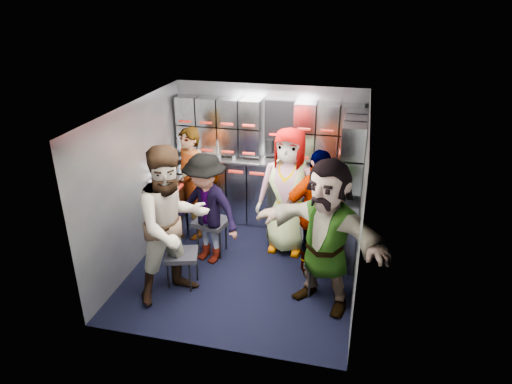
% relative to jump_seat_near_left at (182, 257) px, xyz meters
% --- Properties ---
extents(floor, '(3.00, 3.00, 0.00)m').
position_rel_jump_seat_near_left_xyz_m(floor, '(0.64, 0.54, -0.40)').
color(floor, black).
rests_on(floor, ground).
extents(wall_back, '(2.80, 0.04, 2.10)m').
position_rel_jump_seat_near_left_xyz_m(wall_back, '(0.64, 2.04, 0.65)').
color(wall_back, '#8F949D').
rests_on(wall_back, ground).
extents(wall_left, '(0.04, 3.00, 2.10)m').
position_rel_jump_seat_near_left_xyz_m(wall_left, '(-0.76, 0.54, 0.65)').
color(wall_left, '#8F949D').
rests_on(wall_left, ground).
extents(wall_right, '(0.04, 3.00, 2.10)m').
position_rel_jump_seat_near_left_xyz_m(wall_right, '(2.04, 0.54, 0.65)').
color(wall_right, '#8F949D').
rests_on(wall_right, ground).
extents(ceiling, '(2.80, 3.00, 0.02)m').
position_rel_jump_seat_near_left_xyz_m(ceiling, '(0.64, 0.54, 1.70)').
color(ceiling, silver).
rests_on(ceiling, wall_back).
extents(cart_bank_back, '(2.68, 0.38, 0.99)m').
position_rel_jump_seat_near_left_xyz_m(cart_bank_back, '(0.64, 1.83, 0.10)').
color(cart_bank_back, '#9399A2').
rests_on(cart_bank_back, ground).
extents(cart_bank_left, '(0.38, 0.76, 0.99)m').
position_rel_jump_seat_near_left_xyz_m(cart_bank_left, '(-0.55, 1.10, 0.10)').
color(cart_bank_left, '#9399A2').
rests_on(cart_bank_left, ground).
extents(counter, '(2.68, 0.42, 0.03)m').
position_rel_jump_seat_near_left_xyz_m(counter, '(0.64, 1.83, 0.62)').
color(counter, '#B4B6BB').
rests_on(counter, cart_bank_back).
extents(locker_bank_back, '(2.68, 0.28, 0.82)m').
position_rel_jump_seat_near_left_xyz_m(locker_bank_back, '(0.64, 1.89, 1.09)').
color(locker_bank_back, '#9399A2').
rests_on(locker_bank_back, wall_back).
extents(locker_bank_right, '(0.28, 1.00, 0.82)m').
position_rel_jump_seat_near_left_xyz_m(locker_bank_right, '(1.89, 1.24, 1.09)').
color(locker_bank_right, '#9399A2').
rests_on(locker_bank_right, wall_right).
extents(right_cabinet, '(0.28, 1.20, 1.00)m').
position_rel_jump_seat_near_left_xyz_m(right_cabinet, '(1.89, 1.14, 0.10)').
color(right_cabinet, '#9399A2').
rests_on(right_cabinet, ground).
extents(coffee_niche, '(0.46, 0.16, 0.84)m').
position_rel_jump_seat_near_left_xyz_m(coffee_niche, '(0.82, 1.95, 1.07)').
color(coffee_niche, black).
rests_on(coffee_niche, wall_back).
extents(red_latch_strip, '(2.60, 0.02, 0.03)m').
position_rel_jump_seat_near_left_xyz_m(red_latch_strip, '(0.64, 1.63, 0.48)').
color(red_latch_strip, '#B52115').
rests_on(red_latch_strip, cart_bank_back).
extents(jump_seat_near_left, '(0.47, 0.45, 0.45)m').
position_rel_jump_seat_near_left_xyz_m(jump_seat_near_left, '(0.00, 0.00, 0.00)').
color(jump_seat_near_left, black).
rests_on(jump_seat_near_left, ground).
extents(jump_seat_mid_left, '(0.50, 0.48, 0.50)m').
position_rel_jump_seat_near_left_xyz_m(jump_seat_mid_left, '(0.12, 0.79, 0.05)').
color(jump_seat_mid_left, black).
rests_on(jump_seat_mid_left, ground).
extents(jump_seat_center, '(0.52, 0.50, 0.49)m').
position_rel_jump_seat_near_left_xyz_m(jump_seat_center, '(1.10, 1.32, 0.03)').
color(jump_seat_center, black).
rests_on(jump_seat_center, ground).
extents(jump_seat_mid_right, '(0.45, 0.44, 0.45)m').
position_rel_jump_seat_near_left_xyz_m(jump_seat_mid_right, '(1.51, 0.86, 0.00)').
color(jump_seat_mid_right, black).
rests_on(jump_seat_mid_right, ground).
extents(jump_seat_near_right, '(0.45, 0.43, 0.48)m').
position_rel_jump_seat_near_left_xyz_m(jump_seat_near_right, '(1.69, 0.22, 0.03)').
color(jump_seat_near_right, black).
rests_on(jump_seat_near_right, ground).
extents(attendant_standing, '(0.71, 0.68, 1.63)m').
position_rel_jump_seat_near_left_xyz_m(attendant_standing, '(-0.32, 1.21, 0.42)').
color(attendant_standing, black).
rests_on(attendant_standing, ground).
extents(attendant_arc_a, '(1.12, 1.14, 1.86)m').
position_rel_jump_seat_near_left_xyz_m(attendant_arc_a, '(-0.00, -0.18, 0.53)').
color(attendant_arc_a, black).
rests_on(attendant_arc_a, ground).
extents(attendant_arc_b, '(1.10, 0.84, 1.50)m').
position_rel_jump_seat_near_left_xyz_m(attendant_arc_b, '(0.12, 0.61, 0.35)').
color(attendant_arc_b, black).
rests_on(attendant_arc_b, ground).
extents(attendant_arc_c, '(0.91, 0.65, 1.74)m').
position_rel_jump_seat_near_left_xyz_m(attendant_arc_c, '(1.10, 1.14, 0.47)').
color(attendant_arc_c, black).
rests_on(attendant_arc_c, ground).
extents(attendant_arc_d, '(1.04, 0.82, 1.64)m').
position_rel_jump_seat_near_left_xyz_m(attendant_arc_d, '(1.51, 0.68, 0.42)').
color(attendant_arc_d, black).
rests_on(attendant_arc_d, ground).
extents(attendant_arc_e, '(1.71, 1.18, 1.77)m').
position_rel_jump_seat_near_left_xyz_m(attendant_arc_e, '(1.69, 0.04, 0.49)').
color(attendant_arc_e, black).
rests_on(attendant_arc_e, ground).
extents(bottle_left, '(0.06, 0.06, 0.25)m').
position_rel_jump_seat_near_left_xyz_m(bottle_left, '(0.17, 1.78, 0.76)').
color(bottle_left, white).
rests_on(bottle_left, counter).
extents(bottle_mid, '(0.06, 0.06, 0.27)m').
position_rel_jump_seat_near_left_xyz_m(bottle_mid, '(-0.07, 1.78, 0.77)').
color(bottle_mid, white).
rests_on(bottle_mid, counter).
extents(bottle_right, '(0.06, 0.06, 0.27)m').
position_rel_jump_seat_near_left_xyz_m(bottle_right, '(0.94, 1.78, 0.77)').
color(bottle_right, white).
rests_on(bottle_right, counter).
extents(cup_left, '(0.08, 0.08, 0.10)m').
position_rel_jump_seat_near_left_xyz_m(cup_left, '(-0.36, 1.77, 0.68)').
color(cup_left, tan).
rests_on(cup_left, counter).
extents(cup_right, '(0.07, 0.07, 0.10)m').
position_rel_jump_seat_near_left_xyz_m(cup_right, '(1.62, 1.77, 0.68)').
color(cup_right, tan).
rests_on(cup_right, counter).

